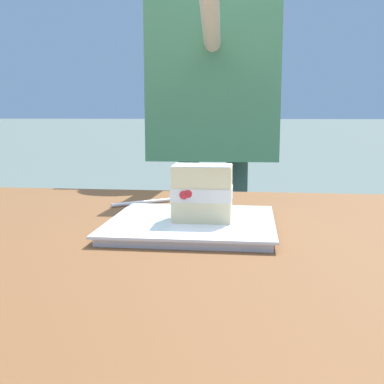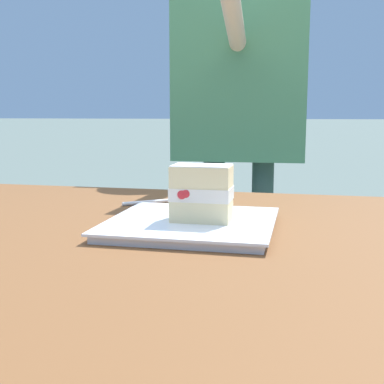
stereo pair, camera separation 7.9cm
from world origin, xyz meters
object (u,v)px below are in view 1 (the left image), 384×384
(dessert_plate, at_px, (192,224))
(dessert_fork, at_px, (157,201))
(patio_table, at_px, (97,304))
(cake_slice, at_px, (202,193))
(diner_person, at_px, (213,82))

(dessert_plate, relative_size, dessert_fork, 1.79)
(patio_table, distance_m, dessert_plate, 0.19)
(patio_table, bearing_deg, cake_slice, 37.41)
(patio_table, xyz_separation_m, dessert_plate, (0.12, 0.11, 0.10))
(patio_table, height_order, dessert_plate, dessert_plate)
(patio_table, relative_size, diner_person, 0.93)
(dessert_fork, distance_m, diner_person, 0.65)
(diner_person, bearing_deg, patio_table, -95.79)
(patio_table, relative_size, dessert_fork, 9.49)
(diner_person, bearing_deg, dessert_fork, -96.68)
(dessert_plate, height_order, cake_slice, cake_slice)
(dessert_plate, bearing_deg, diner_person, 92.13)
(cake_slice, bearing_deg, patio_table, -142.59)
(patio_table, bearing_deg, dessert_plate, 42.36)
(patio_table, xyz_separation_m, cake_slice, (0.14, 0.11, 0.15))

